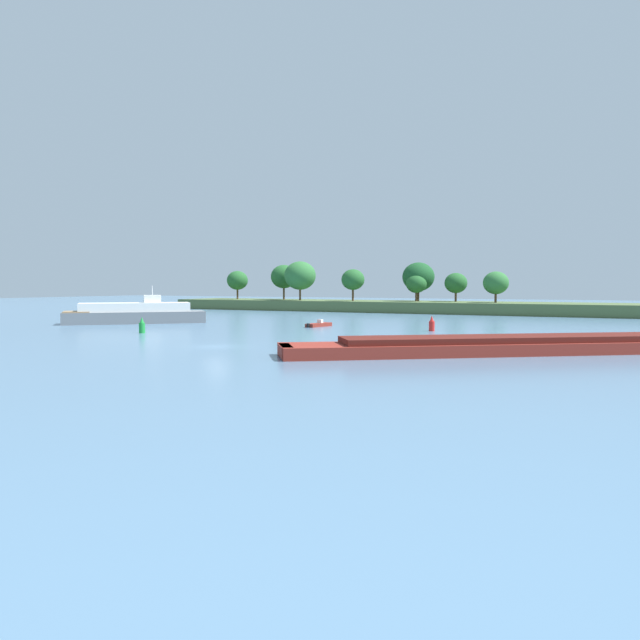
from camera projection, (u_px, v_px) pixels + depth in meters
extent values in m
plane|color=slate|center=(216.00, 347.00, 57.10)|extent=(400.00, 400.00, 0.00)
cube|color=#4C6038|center=(389.00, 306.00, 130.64)|extent=(99.66, 15.14, 2.21)
cylinder|color=#513823|center=(237.00, 294.00, 147.59)|extent=(0.44, 0.44, 2.45)
ellipsoid|color=#235B28|center=(237.00, 280.00, 147.41)|extent=(4.96, 4.96, 4.46)
cylinder|color=#513823|center=(284.00, 293.00, 143.41)|extent=(0.44, 0.44, 2.88)
ellipsoid|color=#235B28|center=(284.00, 277.00, 143.19)|extent=(5.98, 5.98, 5.39)
cylinder|color=#513823|center=(300.00, 294.00, 137.10)|extent=(0.44, 0.44, 2.65)
ellipsoid|color=#2D6B33|center=(300.00, 276.00, 136.86)|extent=(6.93, 6.93, 6.24)
cylinder|color=#513823|center=(353.00, 295.00, 131.11)|extent=(0.44, 0.44, 2.55)
ellipsoid|color=#235B28|center=(353.00, 280.00, 130.93)|extent=(4.86, 4.86, 4.37)
cylinder|color=#513823|center=(418.00, 295.00, 130.16)|extent=(0.44, 0.44, 2.40)
ellipsoid|color=#194C23|center=(418.00, 277.00, 129.94)|extent=(6.67, 6.67, 6.00)
cylinder|color=#513823|center=(416.00, 297.00, 128.10)|extent=(0.44, 0.44, 1.94)
ellipsoid|color=#235B28|center=(416.00, 284.00, 127.95)|extent=(4.26, 4.26, 3.83)
cylinder|color=#513823|center=(456.00, 297.00, 125.58)|extent=(0.44, 0.44, 1.95)
ellipsoid|color=#235B28|center=(456.00, 283.00, 125.42)|extent=(4.53, 4.53, 4.08)
cylinder|color=#513823|center=(496.00, 298.00, 119.30)|extent=(0.44, 0.44, 1.85)
ellipsoid|color=#2D6B33|center=(496.00, 283.00, 119.14)|extent=(4.84, 4.84, 4.36)
cube|color=slate|center=(135.00, 317.00, 91.45)|extent=(17.75, 17.64, 1.71)
cube|color=white|center=(135.00, 307.00, 91.36)|extent=(14.10, 14.01, 1.30)
cube|color=white|center=(152.00, 299.00, 92.05)|extent=(3.32, 3.32, 1.10)
cube|color=#937551|center=(77.00, 312.00, 88.96)|extent=(5.78, 5.78, 0.16)
cylinder|color=silver|center=(152.00, 290.00, 91.98)|extent=(0.10, 0.10, 1.40)
cube|color=maroon|center=(319.00, 325.00, 84.25)|extent=(1.92, 4.70, 0.47)
cube|color=white|center=(320.00, 321.00, 84.50)|extent=(0.71, 0.59, 0.50)
cube|color=black|center=(308.00, 325.00, 82.26)|extent=(0.36, 0.32, 0.56)
cube|color=maroon|center=(539.00, 347.00, 51.75)|extent=(37.83, 29.32, 0.97)
cube|color=#4F1812|center=(522.00, 339.00, 51.47)|extent=(26.93, 21.14, 0.50)
cube|color=maroon|center=(285.00, 351.00, 48.45)|extent=(2.94, 3.59, 0.87)
cylinder|color=red|center=(432.00, 326.00, 76.12)|extent=(0.70, 0.70, 1.20)
cone|color=red|center=(432.00, 318.00, 76.06)|extent=(0.49, 0.49, 0.70)
cylinder|color=green|center=(142.00, 328.00, 73.06)|extent=(0.70, 0.70, 1.20)
cone|color=green|center=(142.00, 320.00, 73.01)|extent=(0.49, 0.49, 0.70)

